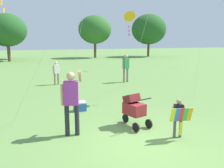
# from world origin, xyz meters

# --- Properties ---
(ground_plane) EXTENTS (120.00, 120.00, 0.00)m
(ground_plane) POSITION_xyz_m (0.00, 0.00, 0.00)
(ground_plane) COLOR #668E47
(treeline_distant) EXTENTS (42.61, 7.66, 6.55)m
(treeline_distant) POSITION_xyz_m (-4.28, 28.44, 3.96)
(treeline_distant) COLOR brown
(treeline_distant) RESTS_ON ground
(child_with_butterfly_kite) EXTENTS (0.60, 0.39, 1.09)m
(child_with_butterfly_kite) POSITION_xyz_m (1.06, 0.01, 0.65)
(child_with_butterfly_kite) COLOR #4C4C51
(child_with_butterfly_kite) RESTS_ON ground
(person_adult_flyer) EXTENTS (0.67, 0.54, 1.87)m
(person_adult_flyer) POSITION_xyz_m (-1.61, 1.18, 1.08)
(person_adult_flyer) COLOR #232328
(person_adult_flyer) RESTS_ON ground
(stroller) EXTENTS (0.71, 1.12, 1.03)m
(stroller) POSITION_xyz_m (0.30, 1.22, 0.61)
(stroller) COLOR black
(stroller) RESTS_ON ground
(kite_green_novelty) EXTENTS (1.11, 3.93, 4.24)m
(kite_green_novelty) POSITION_xyz_m (2.97, 7.64, 3.91)
(kite_green_novelty) COLOR #F4A319
(kite_green_novelty) RESTS_ON ground
(person_red_shirt) EXTENTS (0.54, 0.33, 1.75)m
(person_red_shirt) POSITION_xyz_m (3.10, 8.42, 1.03)
(person_red_shirt) COLOR #7F705B
(person_red_shirt) RESTS_ON ground
(person_couple_left) EXTENTS (0.43, 0.27, 1.39)m
(person_couple_left) POSITION_xyz_m (-1.10, 9.03, 0.82)
(person_couple_left) COLOR #7F705B
(person_couple_left) RESTS_ON ground
(cooler_box) EXTENTS (0.45, 0.33, 0.35)m
(cooler_box) POSITION_xyz_m (-0.92, 3.37, 0.18)
(cooler_box) COLOR #2D5BB7
(cooler_box) RESTS_ON ground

